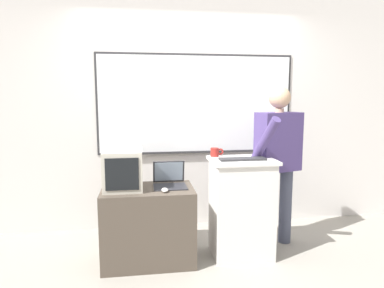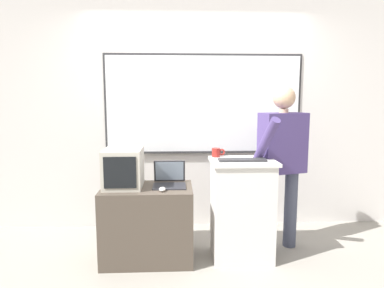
{
  "view_description": "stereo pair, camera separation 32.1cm",
  "coord_description": "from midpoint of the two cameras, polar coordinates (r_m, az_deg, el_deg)",
  "views": [
    {
      "loc": [
        -0.56,
        -2.62,
        1.53
      ],
      "look_at": [
        -0.09,
        0.53,
        1.1
      ],
      "focal_mm": 32.0,
      "sensor_mm": 36.0,
      "label": 1
    },
    {
      "loc": [
        -0.24,
        -2.65,
        1.53
      ],
      "look_at": [
        -0.09,
        0.53,
        1.1
      ],
      "focal_mm": 32.0,
      "sensor_mm": 36.0,
      "label": 2
    }
  ],
  "objects": [
    {
      "name": "ground_plane",
      "position": [
        3.08,
        5.53,
        -22.1
      ],
      "size": [
        30.0,
        30.0,
        0.0
      ],
      "primitive_type": "plane",
      "color": "gray"
    },
    {
      "name": "person_presenter",
      "position": [
        3.54,
        17.35,
        -1.98
      ],
      "size": [
        0.62,
        0.62,
        1.64
      ],
      "rotation": [
        0.0,
        0.0,
        0.28
      ],
      "color": "#474C60",
      "rests_on": "ground_plane"
    },
    {
      "name": "back_wall",
      "position": [
        4.04,
        3.05,
        7.15
      ],
      "size": [
        6.4,
        0.17,
        2.98
      ],
      "color": "silver",
      "rests_on": "ground_plane"
    },
    {
      "name": "lectern_podium",
      "position": [
        3.36,
        11.06,
        -10.61
      ],
      "size": [
        0.6,
        0.47,
        0.95
      ],
      "color": "silver",
      "rests_on": "ground_plane"
    },
    {
      "name": "side_desk",
      "position": [
        3.31,
        -4.59,
        -13.09
      ],
      "size": [
        0.84,
        0.53,
        0.7
      ],
      "color": "#4C4238",
      "rests_on": "ground_plane"
    },
    {
      "name": "laptop",
      "position": [
        3.27,
        -0.98,
        -5.68
      ],
      "size": [
        0.31,
        0.31,
        0.22
      ],
      "color": "#28282D",
      "rests_on": "side_desk"
    },
    {
      "name": "computer_mouse_by_laptop",
      "position": [
        3.06,
        -1.96,
        -7.59
      ],
      "size": [
        0.06,
        0.1,
        0.03
      ],
      "color": "silver",
      "rests_on": "side_desk"
    },
    {
      "name": "wireless_keyboard",
      "position": [
        3.18,
        11.25,
        -2.65
      ],
      "size": [
        0.43,
        0.13,
        0.02
      ],
      "color": "#2D2D30",
      "rests_on": "lectern_podium"
    },
    {
      "name": "coffee_mug",
      "position": [
        3.35,
        6.87,
        -1.44
      ],
      "size": [
        0.13,
        0.08,
        0.09
      ],
      "color": "maroon",
      "rests_on": "lectern_podium"
    },
    {
      "name": "crt_monitor",
      "position": [
        3.21,
        -8.56,
        -3.97
      ],
      "size": [
        0.34,
        0.42,
        0.36
      ],
      "color": "#BCB7A8",
      "rests_on": "side_desk"
    }
  ]
}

